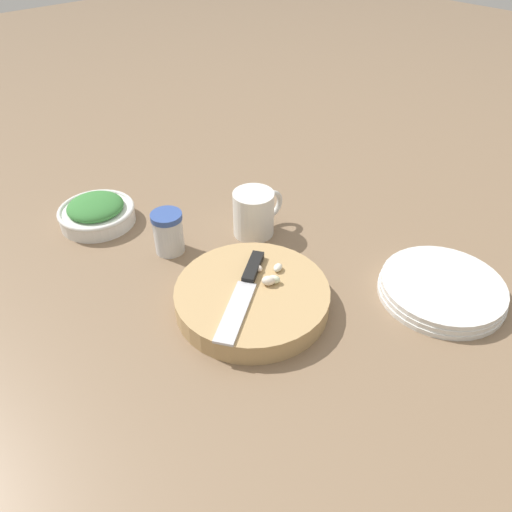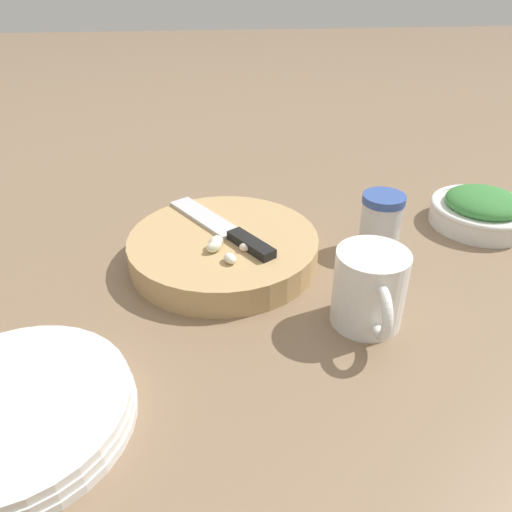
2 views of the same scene
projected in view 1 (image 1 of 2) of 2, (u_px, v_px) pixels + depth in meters
name	position (u px, v px, depth m)	size (l,w,h in m)	color
ground_plane	(258.00, 257.00, 1.01)	(5.00, 5.00, 0.00)	#7F664C
cutting_board	(252.00, 297.00, 0.88)	(0.27, 0.27, 0.04)	tan
chef_knife	(245.00, 289.00, 0.86)	(0.15, 0.21, 0.01)	black
garlic_cloves	(271.00, 276.00, 0.89)	(0.06, 0.07, 0.02)	silver
herb_bowl	(97.00, 212.00, 1.09)	(0.16, 0.16, 0.06)	silver
spice_jar	(168.00, 232.00, 1.00)	(0.06, 0.06, 0.09)	silver
coffee_mug	(255.00, 213.00, 1.05)	(0.09, 0.12, 0.10)	silver
plate_stack	(442.00, 289.00, 0.91)	(0.23, 0.23, 0.03)	silver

